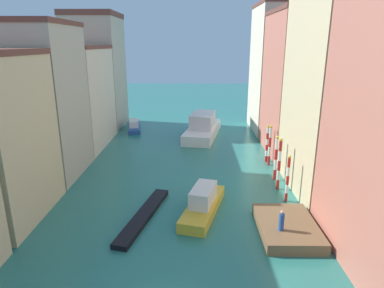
{
  "coord_description": "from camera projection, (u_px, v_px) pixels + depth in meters",
  "views": [
    {
      "loc": [
        1.43,
        -12.92,
        12.83
      ],
      "look_at": [
        1.04,
        24.93,
        1.5
      ],
      "focal_mm": 31.42,
      "sensor_mm": 36.0,
      "label": 1
    }
  ],
  "objects": [
    {
      "name": "building_right_3",
      "position": [
        280.0,
        69.0,
        49.64
      ],
      "size": [
        7.59,
        10.62,
        18.43
      ],
      "color": "beige",
      "rests_on": "ground"
    },
    {
      "name": "building_left_3",
      "position": [
        75.0,
        97.0,
        42.7
      ],
      "size": [
        7.59,
        11.85,
        12.69
      ],
      "color": "beige",
      "rests_on": "ground"
    },
    {
      "name": "mooring_pole_2",
      "position": [
        276.0,
        157.0,
        32.43
      ],
      "size": [
        0.34,
        0.34,
        4.46
      ],
      "color": "red",
      "rests_on": "ground"
    },
    {
      "name": "building_left_4",
      "position": [
        97.0,
        71.0,
        52.1
      ],
      "size": [
        7.59,
        9.05,
        17.35
      ],
      "color": "#BCB299",
      "rests_on": "ground"
    },
    {
      "name": "mooring_pole_4",
      "position": [
        267.0,
        143.0,
        37.51
      ],
      "size": [
        0.32,
        0.32,
        4.27
      ],
      "color": "red",
      "rests_on": "ground"
    },
    {
      "name": "mooring_pole_0",
      "position": [
        288.0,
        178.0,
        27.9
      ],
      "size": [
        0.27,
        0.27,
        4.1
      ],
      "color": "red",
      "rests_on": "ground"
    },
    {
      "name": "person_on_dock",
      "position": [
        282.0,
        221.0,
        22.41
      ],
      "size": [
        0.36,
        0.36,
        1.46
      ],
      "color": "#234C93",
      "rests_on": "waterfront_dock"
    },
    {
      "name": "motorboat_0",
      "position": [
        134.0,
        126.0,
        51.68
      ],
      "size": [
        2.81,
        6.12,
        1.63
      ],
      "color": "#234C93",
      "rests_on": "ground"
    },
    {
      "name": "mooring_pole_1",
      "position": [
        279.0,
        164.0,
        30.2
      ],
      "size": [
        0.31,
        0.31,
        4.86
      ],
      "color": "red",
      "rests_on": "ground"
    },
    {
      "name": "building_right_1",
      "position": [
        344.0,
        75.0,
        28.16
      ],
      "size": [
        7.59,
        10.98,
        20.66
      ],
      "color": "beige",
      "rests_on": "ground"
    },
    {
      "name": "ground_plane",
      "position": [
        183.0,
        157.0,
        39.54
      ],
      "size": [
        154.0,
        154.0,
        0.0
      ],
      "primitive_type": "plane",
      "color": "#28756B"
    },
    {
      "name": "gondola_black",
      "position": [
        144.0,
        215.0,
        25.73
      ],
      "size": [
        3.12,
        8.95,
        0.39
      ],
      "color": "black",
      "rests_on": "ground"
    },
    {
      "name": "motorboat_1",
      "position": [
        203.0,
        203.0,
        26.43
      ],
      "size": [
        3.9,
        7.55,
        2.16
      ],
      "color": "gold",
      "rests_on": "ground"
    },
    {
      "name": "building_left_2",
      "position": [
        37.0,
        101.0,
        32.52
      ],
      "size": [
        7.59,
        8.81,
        14.91
      ],
      "color": "#BCB299",
      "rests_on": "ground"
    },
    {
      "name": "vaporetto_white",
      "position": [
        203.0,
        127.0,
        48.21
      ],
      "size": [
        5.94,
        12.08,
        3.41
      ],
      "color": "white",
      "rests_on": "ground"
    },
    {
      "name": "mooring_pole_3",
      "position": [
        270.0,
        145.0,
        36.38
      ],
      "size": [
        0.31,
        0.31,
        4.45
      ],
      "color": "red",
      "rests_on": "ground"
    },
    {
      "name": "waterfront_dock",
      "position": [
        287.0,
        227.0,
        23.71
      ],
      "size": [
        3.96,
        5.78,
        0.79
      ],
      "color": "brown",
      "rests_on": "ground"
    },
    {
      "name": "building_right_2",
      "position": [
        302.0,
        84.0,
        39.24
      ],
      "size": [
        7.59,
        10.87,
        16.6
      ],
      "color": "#C6705B",
      "rests_on": "ground"
    }
  ]
}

